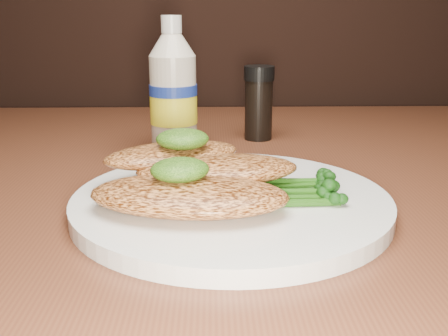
{
  "coord_description": "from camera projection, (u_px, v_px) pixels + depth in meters",
  "views": [
    {
      "loc": [
        0.01,
        0.43,
        0.94
      ],
      "look_at": [
        0.02,
        0.91,
        0.79
      ],
      "focal_mm": 42.92,
      "sensor_mm": 36.0,
      "label": 1
    }
  ],
  "objects": [
    {
      "name": "pesto_back",
      "position": [
        182.0,
        139.0,
        0.53
      ],
      "size": [
        0.05,
        0.05,
        0.02
      ],
      "primitive_type": "ellipsoid",
      "rotation": [
        0.0,
        0.0,
        0.03
      ],
      "color": "black",
      "rests_on": "chicken_back"
    },
    {
      "name": "chicken_back",
      "position": [
        172.0,
        155.0,
        0.54
      ],
      "size": [
        0.16,
        0.12,
        0.02
      ],
      "primitive_type": "ellipsoid",
      "rotation": [
        0.0,
        0.0,
        0.4
      ],
      "color": "#D68344",
      "rests_on": "plate"
    },
    {
      "name": "broccolini_bundle",
      "position": [
        272.0,
        184.0,
        0.5
      ],
      "size": [
        0.18,
        0.16,
        0.02
      ],
      "primitive_type": null,
      "rotation": [
        0.0,
        0.0,
        -0.35
      ],
      "color": "#225312",
      "rests_on": "plate"
    },
    {
      "name": "pepper_grinder",
      "position": [
        259.0,
        103.0,
        0.77
      ],
      "size": [
        0.06,
        0.06,
        0.11
      ],
      "primitive_type": null,
      "rotation": [
        0.0,
        0.0,
        0.34
      ],
      "color": "black",
      "rests_on": "dining_table"
    },
    {
      "name": "plate",
      "position": [
        231.0,
        203.0,
        0.51
      ],
      "size": [
        0.3,
        0.3,
        0.02
      ],
      "primitive_type": "cylinder",
      "color": "white",
      "rests_on": "dining_table"
    },
    {
      "name": "mayo_bottle",
      "position": [
        173.0,
        85.0,
        0.7
      ],
      "size": [
        0.08,
        0.08,
        0.18
      ],
      "primitive_type": null,
      "rotation": [
        0.0,
        0.0,
        0.39
      ],
      "color": "beige",
      "rests_on": "dining_table"
    },
    {
      "name": "chicken_front",
      "position": [
        189.0,
        195.0,
        0.46
      ],
      "size": [
        0.18,
        0.11,
        0.03
      ],
      "primitive_type": "ellipsoid",
      "rotation": [
        0.0,
        0.0,
        -0.12
      ],
      "color": "#D68344",
      "rests_on": "plate"
    },
    {
      "name": "pesto_front",
      "position": [
        180.0,
        170.0,
        0.47
      ],
      "size": [
        0.06,
        0.06,
        0.02
      ],
      "primitive_type": "ellipsoid",
      "rotation": [
        0.0,
        0.0,
        0.31
      ],
      "color": "black",
      "rests_on": "chicken_front"
    },
    {
      "name": "chicken_mid",
      "position": [
        218.0,
        169.0,
        0.51
      ],
      "size": [
        0.16,
        0.1,
        0.02
      ],
      "primitive_type": "ellipsoid",
      "rotation": [
        0.0,
        0.0,
        0.12
      ],
      "color": "#D68344",
      "rests_on": "plate"
    }
  ]
}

